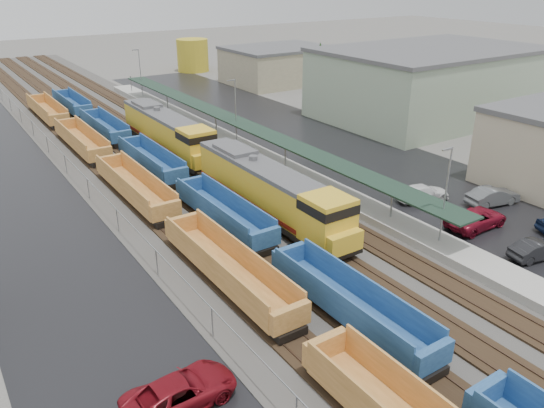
# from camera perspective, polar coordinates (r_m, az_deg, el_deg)

# --- Properties ---
(ballast_strip) EXTENTS (20.00, 160.00, 0.08)m
(ballast_strip) POSITION_cam_1_polar(r_m,az_deg,el_deg) (68.18, -15.09, 6.72)
(ballast_strip) COLOR #302D2B
(ballast_strip) RESTS_ON ground
(trackbed) EXTENTS (14.60, 160.00, 0.22)m
(trackbed) POSITION_cam_1_polar(r_m,az_deg,el_deg) (68.15, -15.10, 6.81)
(trackbed) COLOR black
(trackbed) RESTS_ON ground
(east_commuter_lot) EXTENTS (16.00, 100.00, 0.02)m
(east_commuter_lot) POSITION_cam_1_polar(r_m,az_deg,el_deg) (68.09, 3.17, 7.46)
(east_commuter_lot) COLOR black
(east_commuter_lot) RESTS_ON ground
(station_platform) EXTENTS (3.00, 80.00, 8.00)m
(station_platform) POSITION_cam_1_polar(r_m,az_deg,el_deg) (62.88, -3.84, 6.74)
(station_platform) COLOR #9E9B93
(station_platform) RESTS_ON ground
(chainlink_fence) EXTENTS (0.08, 160.04, 2.02)m
(chainlink_fence) POSITION_cam_1_polar(r_m,az_deg,el_deg) (64.06, -22.78, 6.06)
(chainlink_fence) COLOR gray
(chainlink_fence) RESTS_ON ground
(industrial_buildings) EXTENTS (32.52, 75.30, 9.50)m
(industrial_buildings) POSITION_cam_1_polar(r_m,az_deg,el_deg) (76.82, 16.72, 11.66)
(industrial_buildings) COLOR #B8A58D
(industrial_buildings) RESTS_ON ground
(distant_hills) EXTENTS (301.00, 140.00, 25.20)m
(distant_hills) POSITION_cam_1_polar(r_m,az_deg,el_deg) (223.46, -17.49, 17.85)
(distant_hills) COLOR #4E614B
(distant_hills) RESTS_ON ground
(tree_east) EXTENTS (4.40, 4.40, 10.00)m
(tree_east) POSITION_cam_1_polar(r_m,az_deg,el_deg) (78.23, 5.14, 14.40)
(tree_east) COLOR #332316
(tree_east) RESTS_ON ground
(locomotive_lead) EXTENTS (3.12, 20.54, 4.65)m
(locomotive_lead) POSITION_cam_1_polar(r_m,az_deg,el_deg) (43.58, -0.07, 1.35)
(locomotive_lead) COLOR black
(locomotive_lead) RESTS_ON ground
(locomotive_trail) EXTENTS (3.12, 20.54, 4.65)m
(locomotive_trail) POSITION_cam_1_polar(r_m,az_deg,el_deg) (61.23, -11.11, 7.57)
(locomotive_trail) COLOR black
(locomotive_trail) RESTS_ON ground
(well_string_yellow) EXTENTS (2.61, 100.59, 2.32)m
(well_string_yellow) POSITION_cam_1_polar(r_m,az_deg,el_deg) (42.05, -10.49, -1.90)
(well_string_yellow) COLOR #A56C2D
(well_string_yellow) RESTS_ON ground
(well_string_blue) EXTENTS (2.55, 105.27, 2.26)m
(well_string_blue) POSITION_cam_1_polar(r_m,az_deg,el_deg) (43.03, -5.25, -1.00)
(well_string_blue) COLOR navy
(well_string_blue) RESTS_ON ground
(storage_tank) EXTENTS (6.43, 6.43, 6.43)m
(storage_tank) POSITION_cam_1_polar(r_m,az_deg,el_deg) (114.42, -8.52, 15.55)
(storage_tank) COLOR gold
(storage_tank) RESTS_ON ground
(parked_car_west_c) EXTENTS (2.85, 5.71, 1.55)m
(parked_car_west_c) POSITION_cam_1_polar(r_m,az_deg,el_deg) (27.05, -9.82, -19.30)
(parked_car_west_c) COLOR maroon
(parked_car_west_c) RESTS_ON ground
(parked_car_east_a) EXTENTS (2.37, 4.57, 1.43)m
(parked_car_east_a) POSITION_cam_1_polar(r_m,az_deg,el_deg) (42.79, 26.64, -4.41)
(parked_car_east_a) COLOR black
(parked_car_east_a) RESTS_ON ground
(parked_car_east_b) EXTENTS (2.60, 5.61, 1.56)m
(parked_car_east_b) POSITION_cam_1_polar(r_m,az_deg,el_deg) (45.88, 21.12, -1.46)
(parked_car_east_b) COLOR maroon
(parked_car_east_b) RESTS_ON ground
(parked_car_east_c) EXTENTS (3.05, 5.34, 1.46)m
(parked_car_east_c) POSITION_cam_1_polar(r_m,az_deg,el_deg) (49.75, 15.91, 1.16)
(parked_car_east_c) COLOR white
(parked_car_east_c) RESTS_ON ground
(parked_car_east_e) EXTENTS (2.67, 5.21, 1.64)m
(parked_car_east_e) POSITION_cam_1_polar(r_m,az_deg,el_deg) (50.79, 22.66, 0.76)
(parked_car_east_e) COLOR #535658
(parked_car_east_e) RESTS_ON ground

